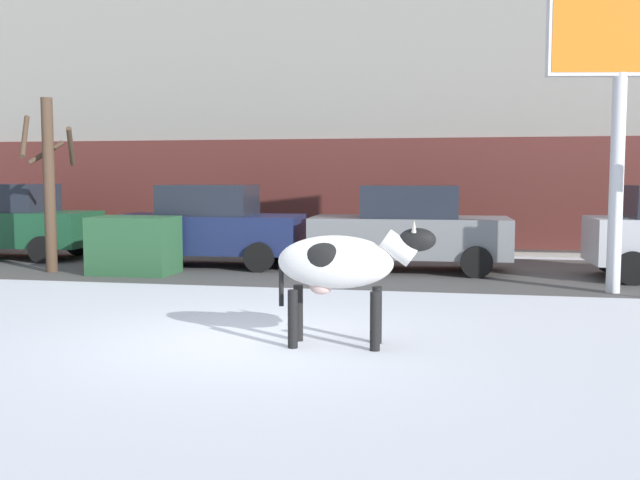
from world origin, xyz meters
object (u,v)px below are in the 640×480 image
(car_navy_sedan, at_px, (209,226))
(dumpster, at_px, (134,245))
(cow_holstein, at_px, (340,264))
(pedestrian_by_cars, at_px, (201,219))
(bare_tree_left_lot, at_px, (49,179))
(car_darkgreen_sedan, at_px, (9,222))
(billboard, at_px, (622,42))
(pedestrian_near_billboard, at_px, (190,219))
(car_grey_sedan, at_px, (410,229))
(pedestrian_far_left, at_px, (6,217))

(car_navy_sedan, distance_m, dumpster, 1.94)
(cow_holstein, relative_size, dumpster, 1.12)
(car_navy_sedan, distance_m, pedestrian_by_cars, 3.01)
(bare_tree_left_lot, distance_m, dumpster, 2.32)
(car_darkgreen_sedan, relative_size, car_navy_sedan, 1.00)
(dumpster, bearing_deg, car_navy_sedan, 55.70)
(car_navy_sedan, height_order, bare_tree_left_lot, bare_tree_left_lot)
(car_navy_sedan, relative_size, dumpster, 2.51)
(billboard, xyz_separation_m, pedestrian_near_billboard, (-9.76, 5.02, -3.43))
(car_grey_sedan, xyz_separation_m, dumpster, (-5.60, -1.58, -0.31))
(pedestrian_by_cars, relative_size, dumpster, 1.02)
(cow_holstein, bearing_deg, billboard, 50.29)
(car_darkgreen_sedan, xyz_separation_m, car_grey_sedan, (9.92, -0.56, 0.00))
(car_navy_sedan, xyz_separation_m, dumpster, (-1.08, -1.58, -0.31))
(car_darkgreen_sedan, relative_size, car_grey_sedan, 1.00)
(car_navy_sedan, relative_size, pedestrian_near_billboard, 2.47)
(car_navy_sedan, height_order, car_grey_sedan, same)
(billboard, distance_m, dumpster, 10.05)
(car_grey_sedan, xyz_separation_m, pedestrian_far_left, (-11.52, 2.76, -0.03))
(billboard, bearing_deg, pedestrian_near_billboard, 152.76)
(billboard, bearing_deg, dumpster, 175.77)
(car_darkgreen_sedan, xyz_separation_m, pedestrian_by_cars, (4.19, 2.19, -0.03))
(car_grey_sedan, bearing_deg, pedestrian_far_left, 166.54)
(car_grey_sedan, bearing_deg, pedestrian_near_billboard, 155.48)
(billboard, bearing_deg, car_navy_sedan, 164.58)
(pedestrian_by_cars, distance_m, bare_tree_left_lot, 4.84)
(billboard, distance_m, car_grey_sedan, 5.53)
(pedestrian_far_left, bearing_deg, billboard, -18.25)
(pedestrian_far_left, bearing_deg, pedestrian_near_billboard, 0.00)
(pedestrian_by_cars, bearing_deg, car_darkgreen_sedan, -152.39)
(pedestrian_by_cars, xyz_separation_m, dumpster, (0.14, -4.34, -0.28))
(car_grey_sedan, bearing_deg, pedestrian_by_cars, 154.33)
(pedestrian_by_cars, bearing_deg, dumpster, -88.19)
(pedestrian_by_cars, bearing_deg, billboard, -27.99)
(billboard, xyz_separation_m, pedestrian_far_left, (-15.24, 5.02, -3.43))
(bare_tree_left_lot, bearing_deg, car_grey_sedan, 12.27)
(cow_holstein, xyz_separation_m, pedestrian_near_billboard, (-5.73, 9.88, -0.12))
(car_darkgreen_sedan, relative_size, bare_tree_left_lot, 1.16)
(cow_holstein, distance_m, billboard, 7.13)
(car_navy_sedan, height_order, pedestrian_near_billboard, car_navy_sedan)
(cow_holstein, bearing_deg, pedestrian_far_left, 138.58)
(bare_tree_left_lot, relative_size, dumpster, 2.16)
(car_darkgreen_sedan, height_order, pedestrian_by_cars, car_darkgreen_sedan)
(billboard, height_order, car_navy_sedan, billboard)
(pedestrian_near_billboard, bearing_deg, bare_tree_left_lot, -108.06)
(car_darkgreen_sedan, distance_m, pedestrian_by_cars, 4.73)
(pedestrian_near_billboard, bearing_deg, pedestrian_far_left, 180.00)
(billboard, bearing_deg, car_grey_sedan, 148.62)
(cow_holstein, bearing_deg, car_grey_sedan, 87.45)
(pedestrian_far_left, xyz_separation_m, dumpster, (5.92, -4.34, -0.28))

